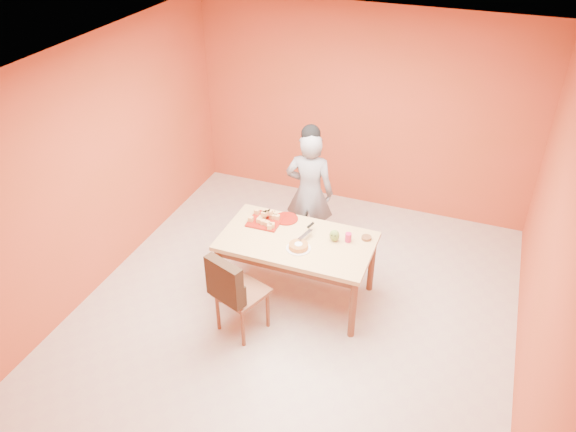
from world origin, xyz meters
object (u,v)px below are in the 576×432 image
at_px(egg_ornament, 334,236).
at_px(red_dinner_plate, 286,219).
at_px(checker_tin, 366,238).
at_px(sponge_cake, 298,246).
at_px(pastry_platter, 265,221).
at_px(dining_chair, 241,291).
at_px(dining_table, 297,247).
at_px(magenta_glass, 348,237).
at_px(person, 309,192).

bearing_deg(egg_ornament, red_dinner_plate, -174.83).
height_order(red_dinner_plate, checker_tin, checker_tin).
height_order(sponge_cake, egg_ornament, egg_ornament).
bearing_deg(red_dinner_plate, pastry_platter, -147.86).
bearing_deg(dining_chair, sponge_cake, 73.36).
xyz_separation_m(red_dinner_plate, sponge_cake, (0.31, -0.47, 0.03)).
height_order(egg_ornament, checker_tin, egg_ornament).
height_order(dining_table, egg_ornament, egg_ornament).
height_order(dining_table, sponge_cake, sponge_cake).
xyz_separation_m(dining_chair, sponge_cake, (0.41, 0.55, 0.29)).
height_order(dining_table, magenta_glass, magenta_glass).
bearing_deg(dining_chair, pastry_platter, 116.58).
distance_m(red_dinner_plate, sponge_cake, 0.56).
relative_size(pastry_platter, egg_ornament, 2.58).
xyz_separation_m(sponge_cake, checker_tin, (0.61, 0.42, -0.02)).
xyz_separation_m(sponge_cake, egg_ornament, (0.30, 0.27, 0.03)).
xyz_separation_m(dining_table, checker_tin, (0.68, 0.27, 0.11)).
xyz_separation_m(person, egg_ornament, (0.55, -0.80, 0.04)).
bearing_deg(red_dinner_plate, sponge_cake, -56.02).
relative_size(red_dinner_plate, sponge_cake, 1.31).
relative_size(egg_ornament, checker_tin, 1.28).
distance_m(dining_chair, checker_tin, 1.43).
height_order(dining_table, person, person).
bearing_deg(sponge_cake, dining_table, 116.04).
height_order(red_dinner_plate, sponge_cake, sponge_cake).
xyz_separation_m(red_dinner_plate, egg_ornament, (0.62, -0.20, 0.06)).
distance_m(dining_chair, sponge_cake, 0.74).
bearing_deg(red_dinner_plate, dining_table, -52.75).
xyz_separation_m(pastry_platter, checker_tin, (1.12, 0.07, 0.01)).
relative_size(pastry_platter, checker_tin, 3.29).
bearing_deg(dining_chair, red_dinner_plate, 104.65).
height_order(dining_table, checker_tin, checker_tin).
bearing_deg(red_dinner_plate, magenta_glass, -11.86).
bearing_deg(person, sponge_cake, 95.93).
bearing_deg(egg_ornament, dining_table, -139.33).
xyz_separation_m(dining_table, egg_ornament, (0.37, 0.12, 0.16)).
relative_size(dining_table, magenta_glass, 16.40).
bearing_deg(checker_tin, pastry_platter, -176.29).
xyz_separation_m(dining_chair, checker_tin, (1.02, 0.97, 0.27)).
relative_size(pastry_platter, sponge_cake, 1.72).
bearing_deg(egg_ornament, checker_tin, 49.31).
height_order(person, pastry_platter, person).
height_order(sponge_cake, magenta_glass, magenta_glass).
xyz_separation_m(red_dinner_plate, magenta_glass, (0.75, -0.16, 0.04)).
bearing_deg(dining_chair, checker_tin, 63.45).
bearing_deg(dining_table, checker_tin, 21.42).
relative_size(dining_chair, magenta_glass, 9.99).
bearing_deg(pastry_platter, checker_tin, 3.71).
xyz_separation_m(magenta_glass, checker_tin, (0.17, 0.11, -0.03)).
bearing_deg(sponge_cake, egg_ornament, 41.39).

